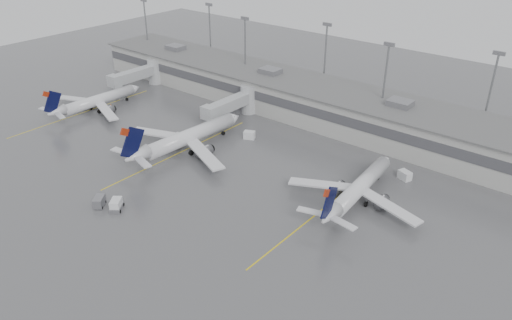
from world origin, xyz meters
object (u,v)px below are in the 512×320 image
Objects in this scene: jet_far_left at (95,101)px; baggage_tug at (116,206)px; jet_mid_right at (358,188)px; jet_mid_left at (186,137)px.

jet_far_left reaches higher than baggage_tug.
jet_mid_left is at bearing -176.65° from jet_mid_right.
jet_mid_right is (71.57, 3.86, 0.08)m from jet_far_left.
jet_mid_left is at bearing -1.22° from jet_far_left.
jet_mid_right reaches higher than baggage_tug.
jet_mid_right is at bearing 11.02° from jet_mid_left.
jet_far_left is 71.67m from jet_mid_right.
jet_mid_right is 7.91× the size of baggage_tug.
jet_mid_left is at bearing 69.50° from baggage_tug.
jet_far_left is 0.85× the size of jet_mid_left.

